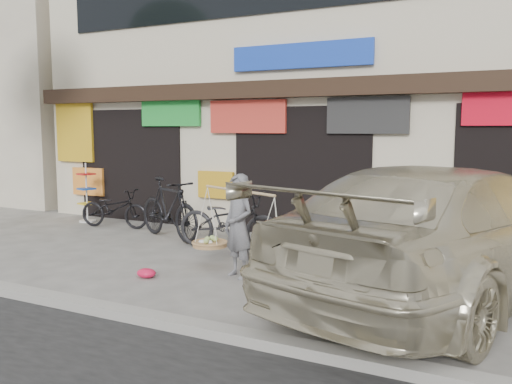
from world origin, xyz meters
The scene contains 11 objects.
ground centered at (0.00, 0.00, 0.00)m, with size 70.00×70.00×0.00m, color gray.
kerb centered at (0.00, -2.00, 0.06)m, with size 70.00×0.25×0.12m, color gray.
shophouse_block centered at (0.00, 6.42, 3.45)m, with size 14.00×6.32×7.00m.
neighbor_west centered at (-13.50, 7.00, 3.00)m, with size 12.00×7.00×6.00m, color beige.
street_vendor centered at (0.37, 0.19, 0.72)m, with size 1.96×1.16×1.58m.
bike_0 centered at (-4.14, 2.50, 0.44)m, with size 0.59×1.69×0.89m, color black.
bike_1 centered at (-2.28, 2.04, 0.63)m, with size 0.59×2.09×1.25m, color black.
bike_2 centered at (-0.67, 1.72, 0.55)m, with size 0.73×2.09×1.10m, color black.
suv centered at (3.28, 0.62, 0.89)m, with size 4.06×6.58×1.78m.
display_rack centered at (-5.27, 2.80, 0.58)m, with size 0.42×0.42×1.43m.
red_bag centered at (-0.87, -0.47, 0.07)m, with size 0.31×0.25×0.14m, color #E51542.
Camera 1 is at (4.26, -6.85, 2.27)m, focal length 38.00 mm.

